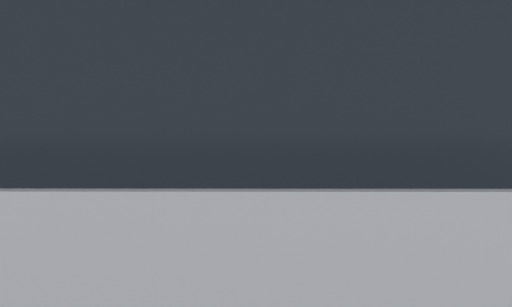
# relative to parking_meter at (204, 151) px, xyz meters

# --- Properties ---
(sidewalk_curb) EXTENTS (36.00, 2.35, 0.15)m
(sidewalk_curb) POSITION_rel_parking_meter_xyz_m (0.25, 0.84, -1.08)
(sidewalk_curb) COLOR #9E9B93
(sidewalk_curb) RESTS_ON ground
(parking_meter) EXTENTS (0.18, 0.19, 1.38)m
(parking_meter) POSITION_rel_parking_meter_xyz_m (0.00, 0.00, 0.00)
(parking_meter) COLOR slate
(parking_meter) RESTS_ON sidewalk_curb
(pedestrian_at_meter) EXTENTS (0.60, 0.56, 1.64)m
(pedestrian_at_meter) POSITION_rel_parking_meter_xyz_m (0.53, 0.09, -0.08)
(pedestrian_at_meter) COLOR #1E233F
(pedestrian_at_meter) RESTS_ON sidewalk_curb
(parked_sedan_white) EXTENTS (4.63, 1.89, 1.76)m
(parked_sedan_white) POSITION_rel_parking_meter_xyz_m (0.05, -1.52, -0.28)
(parked_sedan_white) COLOR white
(parked_sedan_white) RESTS_ON ground
(background_railing) EXTENTS (24.06, 0.06, 1.00)m
(background_railing) POSITION_rel_parking_meter_xyz_m (0.25, 1.88, -0.29)
(background_railing) COLOR #2D7A38
(background_railing) RESTS_ON sidewalk_curb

